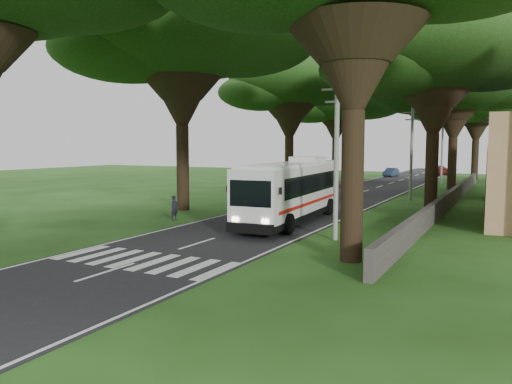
% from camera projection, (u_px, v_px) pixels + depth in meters
% --- Properties ---
extents(ground, '(140.00, 140.00, 0.00)m').
position_uv_depth(ground, '(172.00, 252.00, 21.99)').
color(ground, '#214012').
rests_on(ground, ground).
extents(road, '(8.00, 120.00, 0.04)m').
position_uv_depth(road, '(344.00, 198.00, 44.09)').
color(road, black).
rests_on(road, ground).
extents(crosswalk, '(8.00, 3.00, 0.01)m').
position_uv_depth(crosswalk, '(142.00, 261.00, 20.22)').
color(crosswalk, silver).
rests_on(crosswalk, ground).
extents(property_wall, '(0.35, 50.00, 1.20)m').
position_uv_depth(property_wall, '(451.00, 197.00, 39.02)').
color(property_wall, '#383533').
rests_on(property_wall, ground).
extents(pole_near, '(1.60, 0.24, 8.00)m').
position_uv_depth(pole_near, '(336.00, 156.00, 24.38)').
color(pole_near, gray).
rests_on(pole_near, ground).
extents(pole_mid, '(1.60, 0.24, 8.00)m').
position_uv_depth(pole_mid, '(412.00, 151.00, 42.05)').
color(pole_mid, gray).
rests_on(pole_mid, ground).
extents(pole_far, '(1.60, 0.24, 8.00)m').
position_uv_depth(pole_far, '(442.00, 149.00, 59.73)').
color(pole_far, gray).
rests_on(pole_far, ground).
extents(tree_l_mida, '(15.47, 15.47, 15.77)m').
position_uv_depth(tree_l_mida, '(181.00, 35.00, 35.08)').
color(tree_l_mida, black).
rests_on(tree_l_mida, ground).
extents(tree_l_midb, '(12.54, 12.54, 13.82)m').
position_uv_depth(tree_l_midb, '(290.00, 83.00, 50.89)').
color(tree_l_midb, black).
rests_on(tree_l_midb, ground).
extents(tree_l_far, '(15.20, 15.20, 14.22)m').
position_uv_depth(tree_l_far, '(336.00, 98.00, 67.27)').
color(tree_l_far, black).
rests_on(tree_l_far, ground).
extents(tree_r_mida, '(14.05, 14.05, 14.20)m').
position_uv_depth(tree_r_mida, '(435.00, 53.00, 34.95)').
color(tree_r_mida, black).
rests_on(tree_r_mida, ground).
extents(tree_r_midb, '(14.48, 14.48, 14.09)m').
position_uv_depth(tree_r_midb, '(455.00, 84.00, 51.10)').
color(tree_r_midb, black).
rests_on(tree_r_midb, ground).
extents(tree_r_far, '(16.08, 16.08, 14.23)m').
position_uv_depth(tree_r_far, '(477.00, 99.00, 66.57)').
color(tree_r_far, black).
rests_on(tree_r_far, ground).
extents(coach_bus, '(3.47, 12.43, 3.63)m').
position_uv_depth(coach_bus, '(292.00, 190.00, 30.37)').
color(coach_bus, white).
rests_on(coach_bus, ground).
extents(distant_car_a, '(2.13, 4.07, 1.32)m').
position_uv_depth(distant_car_a, '(350.00, 180.00, 55.94)').
color(distant_car_a, '#B2B2B7').
rests_on(distant_car_a, road).
extents(distant_car_b, '(1.66, 3.94, 1.26)m').
position_uv_depth(distant_car_b, '(391.00, 172.00, 73.09)').
color(distant_car_b, navy).
rests_on(distant_car_b, road).
extents(distant_car_c, '(3.65, 5.57, 1.50)m').
position_uv_depth(distant_car_c, '(439.00, 170.00, 76.55)').
color(distant_car_c, maroon).
rests_on(distant_car_c, road).
extents(pedestrian, '(0.42, 0.60, 1.56)m').
position_uv_depth(pedestrian, '(174.00, 208.00, 31.05)').
color(pedestrian, black).
rests_on(pedestrian, ground).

